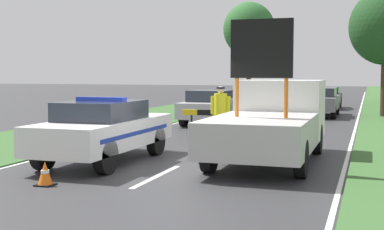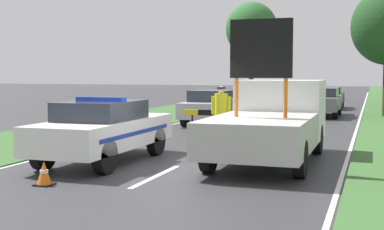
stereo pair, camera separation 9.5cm
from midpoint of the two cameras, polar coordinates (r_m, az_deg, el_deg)
ground_plane at (r=12.18m, az=-2.42°, el=-5.99°), size 160.00×160.00×0.00m
lane_markings at (r=29.71m, az=10.34°, el=0.18°), size 7.68×69.09×0.01m
grass_verge_left at (r=33.00m, az=-0.02°, el=0.70°), size 4.79×120.00×0.03m
police_car at (r=13.44m, az=-9.20°, el=-1.53°), size 1.83×4.77×1.63m
work_truck at (r=13.76m, az=8.70°, el=-0.53°), size 2.27×5.71×3.44m
road_barrier at (r=17.90m, az=4.10°, el=-0.02°), size 3.22×0.08×0.97m
police_officer at (r=16.93m, az=3.29°, el=0.62°), size 0.65×0.41×1.80m
pedestrian_civilian at (r=17.12m, az=5.02°, el=0.24°), size 0.58×0.37×1.61m
traffic_cone_near_police at (r=11.00m, az=-15.26°, el=-6.04°), size 0.34×0.34×0.48m
traffic_cone_centre_front at (r=19.46m, az=3.91°, el=-1.26°), size 0.38×0.38×0.53m
traffic_cone_near_truck at (r=16.70m, az=1.67°, el=-2.19°), size 0.39×0.39×0.55m
traffic_cone_behind_barrier at (r=18.70m, az=6.98°, el=-1.38°), size 0.45×0.45×0.62m
queued_car_sedan_silver at (r=23.09m, az=2.39°, el=0.91°), size 1.93×4.13×1.47m
queued_car_suv_grey at (r=28.03m, az=13.64°, el=1.46°), size 1.90×4.58×1.46m
queued_car_sedan_black at (r=34.31m, az=14.45°, el=1.87°), size 1.71×3.98×1.35m
queued_car_van_white at (r=40.35m, az=9.82°, el=2.52°), size 1.89×4.11×1.67m
roadside_tree_near_left at (r=46.52m, az=6.43°, el=9.06°), size 4.41×4.41×8.26m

